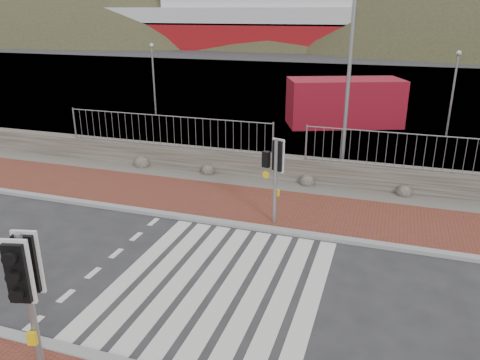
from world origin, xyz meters
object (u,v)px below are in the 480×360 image
(shipping_container, at_px, (344,102))
(traffic_signal_far, at_px, (275,163))
(streetlight, at_px, (354,57))
(ferry, at_px, (224,13))
(traffic_signal_near, at_px, (26,279))

(shipping_container, bearing_deg, traffic_signal_far, -113.85)
(streetlight, height_order, shipping_container, streetlight)
(traffic_signal_far, relative_size, streetlight, 0.33)
(ferry, relative_size, shipping_container, 8.43)
(ferry, distance_m, traffic_signal_near, 75.36)
(traffic_signal_far, bearing_deg, shipping_container, -73.71)
(traffic_signal_near, distance_m, streetlight, 12.66)
(traffic_signal_far, bearing_deg, traffic_signal_near, 92.65)
(traffic_signal_near, height_order, traffic_signal_far, traffic_signal_near)
(traffic_signal_near, relative_size, traffic_signal_far, 1.10)
(ferry, height_order, streetlight, ferry)
(streetlight, xyz_separation_m, shipping_container, (-1.07, 8.69, -3.14))
(ferry, relative_size, streetlight, 6.43)
(traffic_signal_far, xyz_separation_m, streetlight, (1.54, 4.66, 2.51))
(streetlight, bearing_deg, traffic_signal_far, -119.91)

